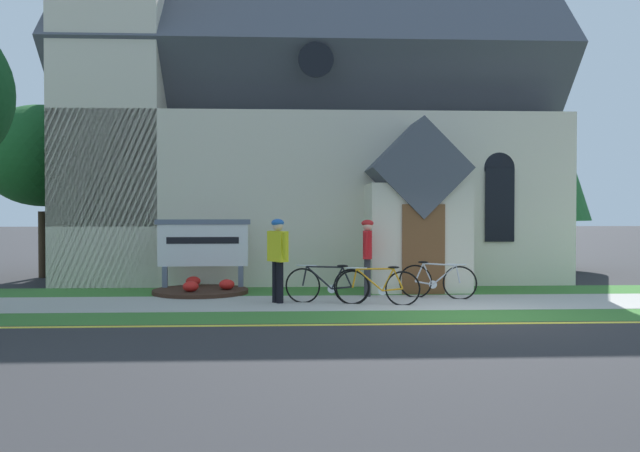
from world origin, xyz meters
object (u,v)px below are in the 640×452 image
Objects in this scene: church_sign at (203,244)px; bicycle_white at (437,281)px; bicycle_black at (327,285)px; cyclist_in_blue_jersey at (278,253)px; roadside_conifer at (530,126)px; yard_deciduous_tree at (43,156)px; bicycle_red at (378,287)px; cyclist_in_orange_jersey at (367,251)px.

church_sign is 5.64m from bicycle_white.
cyclist_in_blue_jersey is at bearing 176.52° from bicycle_black.
roadside_conifer reaches higher than cyclist_in_blue_jersey.
yard_deciduous_tree is (-10.43, 5.26, 3.15)m from bicycle_white.
cyclist_in_blue_jersey is 9.40m from yard_deciduous_tree.
bicycle_red is 0.98× the size of bicycle_black.
bicycle_red is 0.99× the size of cyclist_in_orange_jersey.
church_sign is 2.89m from cyclist_in_blue_jersey.
bicycle_white is at bearing -26.77° from yard_deciduous_tree.
church_sign reaches higher than bicycle_black.
cyclist_in_blue_jersey is (1.83, -2.23, -0.08)m from church_sign.
bicycle_red is 0.22× the size of roadside_conifer.
cyclist_in_orange_jersey is (0.98, 1.10, 0.64)m from bicycle_black.
bicycle_white is at bearing -16.84° from church_sign.
bicycle_red is at bearing -15.57° from bicycle_black.
cyclist_in_blue_jersey is 2.27m from cyclist_in_orange_jersey.
cyclist_in_orange_jersey is (-0.05, 1.39, 0.65)m from bicycle_red.
bicycle_black is at bearing -131.70° from cyclist_in_orange_jersey.
cyclist_in_orange_jersey is 0.35× the size of yard_deciduous_tree.
yard_deciduous_tree is (-6.91, 5.87, 2.48)m from cyclist_in_blue_jersey.
church_sign is 4.04m from cyclist_in_orange_jersey.
bicycle_black is 11.77m from roadside_conifer.
bicycle_black is at bearing -3.48° from cyclist_in_blue_jersey.
cyclist_in_orange_jersey is 0.22× the size of roadside_conifer.
roadside_conifer reaches higher than bicycle_red.
bicycle_white is 12.10m from yard_deciduous_tree.
bicycle_red is 2.20m from cyclist_in_blue_jersey.
cyclist_in_blue_jersey reaches higher than church_sign.
roadside_conifer is at bearing 48.09° from cyclist_in_orange_jersey.
bicycle_red is at bearing -87.94° from cyclist_in_orange_jersey.
roadside_conifer is (7.29, 8.13, 4.38)m from bicycle_black.
roadside_conifer reaches higher than yard_deciduous_tree.
bicycle_white is at bearing 15.23° from bicycle_black.
roadside_conifer is at bearing 57.17° from bicycle_white.
cyclist_in_blue_jersey reaches higher than bicycle_white.
cyclist_in_blue_jersey reaches higher than cyclist_in_orange_jersey.
cyclist_in_blue_jersey is at bearing -50.60° from church_sign.
bicycle_white is 0.20× the size of roadside_conifer.
yard_deciduous_tree is at bearing 143.24° from bicycle_black.
cyclist_in_blue_jersey is at bearing 170.39° from bicycle_red.
cyclist_in_blue_jersey is (-2.07, 0.35, 0.68)m from bicycle_red.
church_sign is 1.41× the size of bicycle_white.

